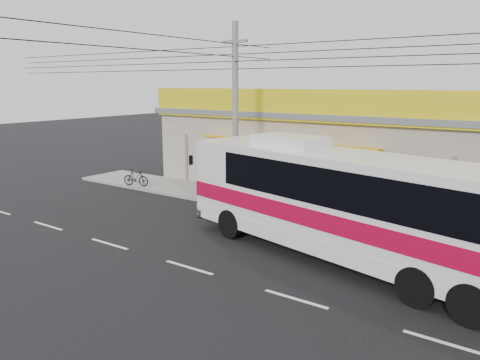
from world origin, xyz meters
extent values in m
plane|color=black|center=(0.00, 0.00, 0.00)|extent=(120.00, 120.00, 0.00)
cube|color=slate|center=(0.00, 6.00, 0.07)|extent=(30.00, 3.20, 0.15)
cube|color=gray|center=(0.00, 11.60, 2.10)|extent=(22.00, 8.00, 4.20)
cube|color=#55585C|center=(0.00, 11.60, 4.35)|extent=(22.60, 8.60, 0.30)
cube|color=gold|center=(0.00, 7.48, 4.90)|extent=(22.00, 0.24, 1.60)
cube|color=red|center=(-2.00, 7.45, 4.90)|extent=(9.00, 0.10, 1.20)
cube|color=#157732|center=(6.50, 7.45, 4.90)|extent=(2.40, 0.10, 1.10)
cube|color=red|center=(-9.00, 7.45, 4.90)|extent=(3.00, 0.10, 1.10)
cube|color=#D99C0C|center=(-2.00, 7.30, 3.00)|extent=(10.00, 1.20, 0.37)
cube|color=silver|center=(4.13, 0.94, 2.10)|extent=(13.56, 5.67, 3.21)
cube|color=#A20628|center=(4.13, 0.94, 1.72)|extent=(13.61, 5.72, 0.61)
cube|color=black|center=(4.89, 0.76, 2.82)|extent=(11.42, 5.21, 1.22)
cube|color=black|center=(-2.25, 2.40, 2.60)|extent=(0.72, 2.41, 1.66)
cube|color=silver|center=(1.44, 1.55, 3.91)|extent=(2.94, 2.11, 0.40)
cylinder|color=black|center=(-0.68, 0.76, 0.58)|extent=(1.20, 0.60, 1.15)
cylinder|color=black|center=(-0.12, 3.20, 0.58)|extent=(1.20, 0.60, 1.15)
cylinder|color=black|center=(8.28, -1.30, 0.58)|extent=(1.20, 0.60, 1.15)
imported|color=maroon|center=(-4.17, 5.38, 0.66)|extent=(2.05, 1.12, 1.02)
imported|color=black|center=(-10.37, 4.70, 0.63)|extent=(1.67, 0.88, 0.97)
cylinder|color=slate|center=(-2.93, 4.20, 4.34)|extent=(0.28, 0.28, 8.68)
cube|color=slate|center=(-2.93, 4.20, 7.81)|extent=(1.30, 0.13, 0.13)
camera|label=1|loc=(9.77, -13.42, 5.99)|focal=35.00mm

